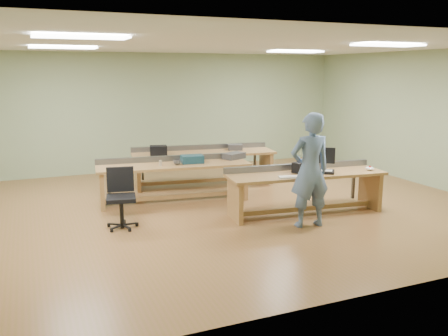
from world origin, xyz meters
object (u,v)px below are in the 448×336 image
Objects in this scene: drinks_can at (160,163)px; person at (310,170)px; parts_bin_teal at (192,159)px; workbench_back at (204,160)px; laptop_base at (324,172)px; mug at (177,162)px; workbench_mid at (174,173)px; parts_bin_grey at (234,156)px; task_chair at (121,206)px; workbench_front at (305,183)px; camera_bag at (300,167)px.

person is at bearing -50.35° from drinks_can.
workbench_back is at bearing 59.97° from parts_bin_teal.
mug is (-2.21, 1.71, 0.03)m from laptop_base.
workbench_mid is at bearing -125.69° from workbench_back.
parts_bin_teal reaches higher than parts_bin_grey.
task_chair reaches higher than workbench_mid.
task_chair reaches higher than workbench_back.
mug is at bearing -67.42° from workbench_mid.
task_chair is at bearing -143.68° from parts_bin_teal.
workbench_back reaches higher than laptop_base.
mug is (-1.92, 1.58, 0.25)m from workbench_front.
laptop_base is 0.37× the size of task_chair.
workbench_front is at bearing -46.75° from parts_bin_teal.
workbench_mid is 0.28m from mug.
parts_bin_grey is (-0.54, 1.72, -0.03)m from camera_bag.
workbench_back is 30.47× the size of drinks_can.
workbench_front is 0.90× the size of workbench_back.
workbench_back is 1.80m from drinks_can.
drinks_can is at bearing 59.67° from task_chair.
laptop_base is at bearing -18.23° from workbench_front.
workbench_front is 2.59m from workbench_mid.
parts_bin_teal is (-1.23, 2.34, -0.12)m from person.
drinks_can is at bearing -45.29° from person.
mug is at bearing 146.33° from workbench_front.
parts_bin_teal is at bearing 4.95° from drinks_can.
person reaches higher than parts_bin_teal.
parts_bin_grey reaches higher than mug.
workbench_back is 3.55m from person.
workbench_front is 3.26m from task_chair.
workbench_back is at bearing 105.64° from parts_bin_grey.
workbench_mid is 2.89m from person.
parts_bin_teal is (0.38, -0.03, 0.27)m from workbench_mid.
camera_bag reaches higher than workbench_mid.
person is at bearing -62.29° from parts_bin_teal.
camera_bag is at bearing -65.76° from workbench_back.
camera_bag is at bearing -168.27° from laptop_base.
workbench_back is 1.34m from parts_bin_teal.
workbench_back is at bearing 42.13° from drinks_can.
laptop_base is at bearing 0.55° from task_chair.
person is 5.14× the size of laptop_base.
parts_bin_grey is (-0.28, 2.44, -0.14)m from person.
workbench_front is at bearing -70.53° from parts_bin_grey.
parts_bin_grey is at bearing -66.88° from workbench_back.
parts_bin_grey is 3.29× the size of mug.
person reaches higher than task_chair.
mug is at bearing -164.79° from parts_bin_teal.
workbench_mid is at bearing 178.01° from laptop_base.
workbench_front is at bearing -112.18° from person.
workbench_front and workbench_back have the same top height.
workbench_mid reaches higher than mug.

